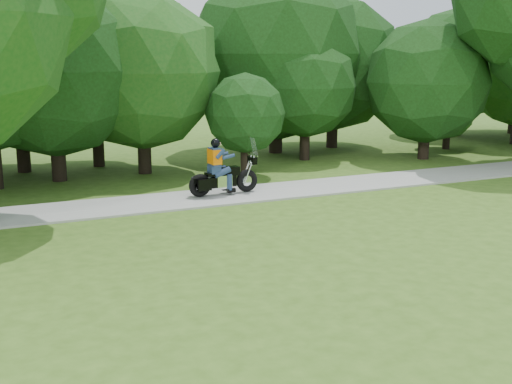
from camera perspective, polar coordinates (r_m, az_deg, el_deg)
ground at (r=14.22m, az=20.96°, el=-5.86°), size 100.00×100.00×0.00m
walkway at (r=20.42m, az=5.04°, el=0.39°), size 60.00×2.20×0.06m
tree_line at (r=26.23m, az=0.82°, el=10.96°), size 39.44×11.09×7.84m
touring_motorcycle at (r=19.08m, az=-3.27°, el=1.57°), size 2.24×0.71×1.71m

